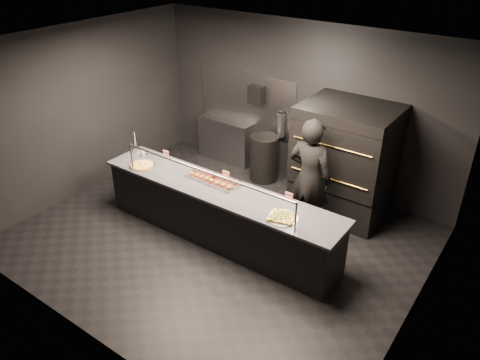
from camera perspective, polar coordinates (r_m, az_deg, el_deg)
The scene contains 15 objects.
room at distance 6.81m, azimuth -2.77°, elevation 3.43°, with size 6.04×6.00×3.00m.
service_counter at distance 7.27m, azimuth -2.67°, elevation -4.10°, with size 4.10×0.78×1.37m.
pizza_oven at distance 7.95m, azimuth 12.68°, elevation 2.38°, with size 1.50×1.23×1.91m.
prep_shelf at distance 9.76m, azimuth -1.72°, elevation 4.90°, with size 1.20×0.35×0.90m, color #99999E.
towel_dispenser at distance 9.03m, azimuth 2.06°, elevation 10.37°, with size 0.30×0.20×0.35m, color black.
fire_extinguisher at distance 8.94m, azimuth 4.99°, elevation 6.72°, with size 0.14×0.14×0.51m.
beer_tap at distance 8.31m, azimuth -12.65°, elevation 4.33°, with size 0.13×0.18×0.50m.
round_pizza at distance 7.82m, azimuth -11.85°, elevation 1.77°, with size 0.43×0.43×0.03m.
slider_tray_a at distance 7.36m, azimuth -4.64°, elevation 0.63°, with size 0.52×0.46×0.07m.
slider_tray_b at distance 7.12m, azimuth -2.01°, elevation -0.29°, with size 0.56×0.46×0.08m.
square_pizza at distance 6.36m, azimuth 5.13°, elevation -4.49°, with size 0.44×0.44×0.05m.
condiment_jar at distance 8.12m, azimuth -11.56°, elevation 3.10°, with size 0.15×0.06×0.10m.
tent_cards at distance 7.25m, azimuth -2.02°, elevation 0.65°, with size 2.50×0.04×0.15m.
trash_bin at distance 9.00m, azimuth 2.96°, elevation 2.69°, with size 0.54×0.54×0.90m, color black.
worker at distance 7.26m, azimuth 8.45°, elevation 0.23°, with size 0.71×0.47×1.95m, color black.
Camera 1 is at (3.81, -4.76, 4.44)m, focal length 35.00 mm.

